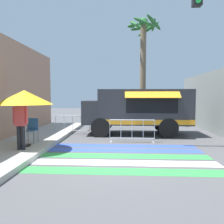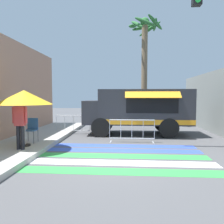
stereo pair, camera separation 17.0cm
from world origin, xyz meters
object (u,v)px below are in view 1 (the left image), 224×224
at_px(vendor_person, 21,121).
at_px(palm_tree, 143,54).
at_px(folding_chair, 32,128).
at_px(patio_umbrella, 24,98).
at_px(traffic_signal_pole, 213,29).
at_px(barricade_side, 73,125).
at_px(barricade_front, 132,131).
at_px(food_truck, 136,108).

bearing_deg(vendor_person, palm_tree, 62.97).
bearing_deg(folding_chair, patio_umbrella, -89.40).
relative_size(traffic_signal_pole, folding_chair, 6.89).
bearing_deg(barricade_side, traffic_signal_pole, -26.88).
relative_size(barricade_front, palm_tree, 0.27).
height_order(barricade_front, barricade_side, same).
distance_m(traffic_signal_pole, barricade_side, 7.81).
bearing_deg(traffic_signal_pole, patio_umbrella, -174.69).
bearing_deg(traffic_signal_pole, food_truck, 129.67).
height_order(folding_chair, palm_tree, palm_tree).
bearing_deg(barricade_side, vendor_person, -100.61).
distance_m(barricade_side, palm_tree, 6.94).
relative_size(vendor_person, palm_tree, 0.24).
bearing_deg(barricade_front, patio_umbrella, -156.78).
relative_size(traffic_signal_pole, palm_tree, 0.91).
relative_size(folding_chair, vendor_person, 0.54).
relative_size(food_truck, barricade_front, 2.80).
bearing_deg(barricade_side, palm_tree, 41.71).
xyz_separation_m(patio_umbrella, barricade_side, (0.87, 3.68, -1.47)).
relative_size(patio_umbrella, folding_chair, 2.15).
bearing_deg(palm_tree, patio_umbrella, -123.96).
height_order(food_truck, barricade_front, food_truck).
xyz_separation_m(barricade_front, palm_tree, (0.93, 5.56, 4.38)).
distance_m(food_truck, traffic_signal_pole, 5.15).
bearing_deg(folding_chair, vendor_person, -87.96).
distance_m(barricade_front, palm_tree, 7.14).
distance_m(patio_umbrella, barricade_side, 4.06).
bearing_deg(barricade_front, traffic_signal_pole, -20.08).
distance_m(traffic_signal_pole, palm_tree, 6.93).
height_order(food_truck, folding_chair, food_truck).
xyz_separation_m(vendor_person, barricade_side, (0.79, 4.20, -0.69)).
distance_m(vendor_person, barricade_side, 4.33).
bearing_deg(barricade_side, barricade_front, -32.60).
height_order(food_truck, vendor_person, food_truck).
distance_m(traffic_signal_pole, folding_chair, 7.87).
height_order(vendor_person, barricade_side, vendor_person).
bearing_deg(traffic_signal_pole, barricade_front, 159.92).
relative_size(patio_umbrella, barricade_front, 1.05).
height_order(folding_chair, vendor_person, vendor_person).
bearing_deg(palm_tree, vendor_person, -121.70).
bearing_deg(patio_umbrella, traffic_signal_pole, 5.31).
relative_size(patio_umbrella, barricade_side, 1.12).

